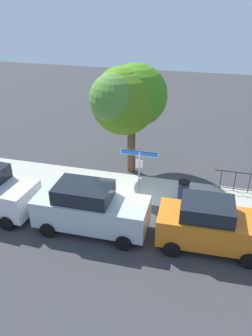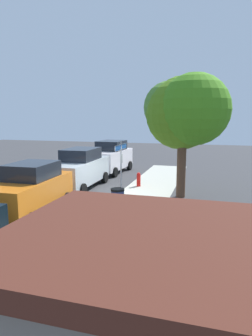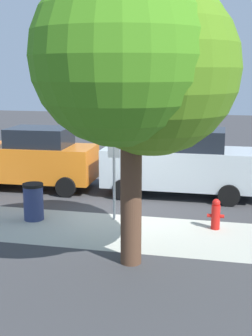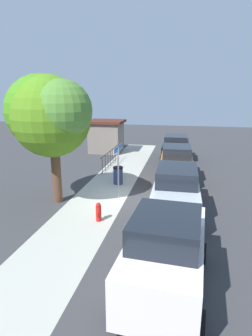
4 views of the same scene
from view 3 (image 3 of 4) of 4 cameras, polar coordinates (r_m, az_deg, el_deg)
The scene contains 8 objects.
ground_plane at distance 12.69m, azimuth -0.25°, elevation -5.83°, with size 60.00×60.00×0.00m, color #38383A.
sidewalk_strip at distance 12.13m, azimuth -10.98°, elevation -6.92°, with size 24.00×2.60×0.00m, color #ACAC9E.
street_sign at distance 11.89m, azimuth -1.50°, elevation 2.68°, with size 1.74×0.07×2.71m.
shade_tree at distance 8.85m, azimuth 2.53°, elevation 13.43°, with size 3.79×4.11×5.77m.
car_silver at distance 14.51m, azimuth 6.68°, elevation 0.64°, with size 4.68×2.01×2.12m.
car_orange at distance 15.60m, azimuth -11.23°, elevation 1.17°, with size 4.14×2.07×2.05m.
fire_hydrant at distance 11.71m, azimuth 11.05°, elevation -5.64°, with size 0.42×0.22×0.78m.
trash_bin at distance 12.43m, azimuth -11.39°, elevation -4.10°, with size 0.55×0.55×0.98m.
Camera 3 is at (-2.71, 11.77, 3.89)m, focal length 49.24 mm.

